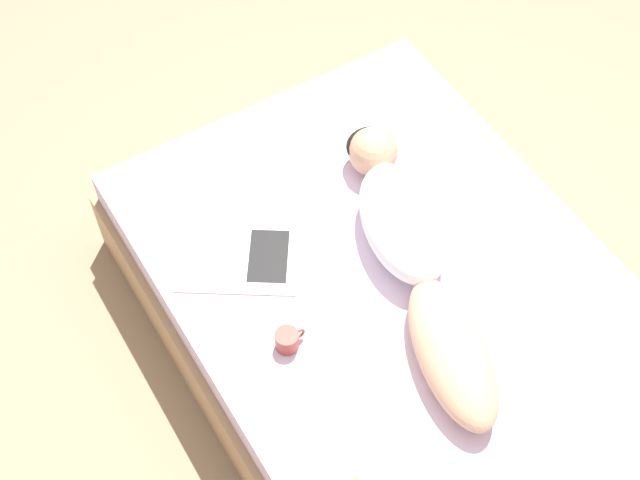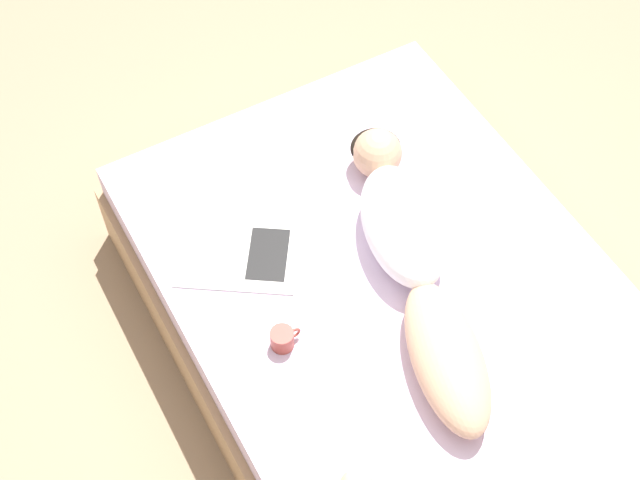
% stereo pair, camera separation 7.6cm
% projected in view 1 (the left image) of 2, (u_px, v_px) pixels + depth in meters
% --- Properties ---
extents(ground_plane, '(12.00, 12.00, 0.00)m').
position_uv_depth(ground_plane, '(394.00, 350.00, 3.61)').
color(ground_plane, '#9E8466').
extents(bed, '(1.57, 2.22, 0.47)m').
position_uv_depth(bed, '(398.00, 321.00, 3.42)').
color(bed, tan).
rests_on(bed, ground_plane).
extents(person, '(0.58, 1.33, 0.21)m').
position_uv_depth(person, '(413.00, 250.00, 3.21)').
color(person, tan).
rests_on(person, bed).
extents(open_magazine, '(0.56, 0.53, 0.01)m').
position_uv_depth(open_magazine, '(240.00, 256.00, 3.31)').
color(open_magazine, white).
rests_on(open_magazine, bed).
extents(coffee_mug, '(0.11, 0.08, 0.08)m').
position_uv_depth(coffee_mug, '(287.00, 340.00, 3.06)').
color(coffee_mug, '#993D33').
rests_on(coffee_mug, bed).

